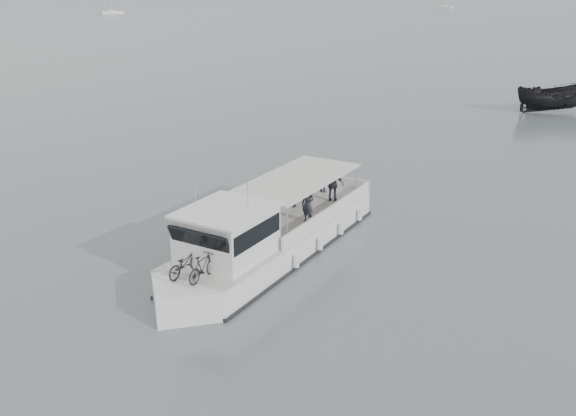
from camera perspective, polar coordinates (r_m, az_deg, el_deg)
ground at (r=27.63m, az=6.71°, el=-1.00°), size 1400.00×1400.00×0.00m
tour_boat at (r=23.21m, az=-2.32°, el=-2.79°), size 11.90×6.91×5.14m
dark_motorboat at (r=53.54m, az=22.41°, el=9.05°), size 5.98×4.76×2.20m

